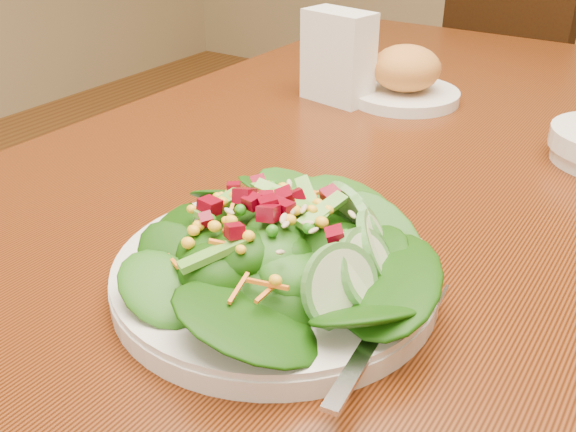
# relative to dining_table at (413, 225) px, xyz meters

# --- Properties ---
(dining_table) EXTENTS (0.90, 1.40, 0.75)m
(dining_table) POSITION_rel_dining_table_xyz_m (0.00, 0.00, 0.00)
(dining_table) COLOR #642C11
(dining_table) RESTS_ON ground_plane
(chair_far) EXTENTS (0.54, 0.54, 0.90)m
(chair_far) POSITION_rel_dining_table_xyz_m (-0.14, 1.11, -0.17)
(chair_far) COLOR black
(chair_far) RESTS_ON ground_plane
(salad_plate) EXTENTS (0.28, 0.28, 0.08)m
(salad_plate) POSITION_rel_dining_table_xyz_m (0.02, -0.34, 0.13)
(salad_plate) COLOR white
(salad_plate) RESTS_ON dining_table
(bread_plate) EXTENTS (0.17, 0.17, 0.09)m
(bread_plate) POSITION_rel_dining_table_xyz_m (-0.11, 0.18, 0.14)
(bread_plate) COLOR white
(bread_plate) RESTS_ON dining_table
(napkin_holder) EXTENTS (0.11, 0.07, 0.13)m
(napkin_holder) POSITION_rel_dining_table_xyz_m (-0.19, 0.13, 0.17)
(napkin_holder) COLOR white
(napkin_holder) RESTS_ON dining_table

